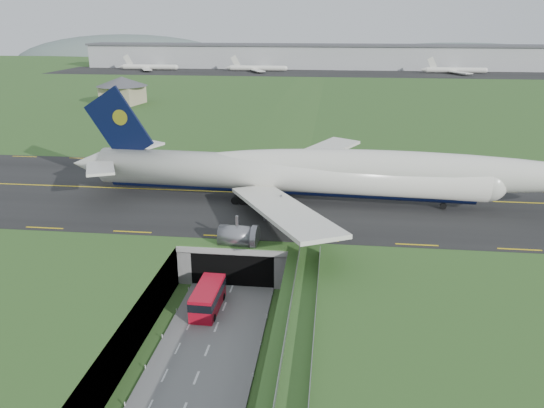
# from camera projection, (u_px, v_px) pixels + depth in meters

# --- Properties ---
(ground) EXTENTS (900.00, 900.00, 0.00)m
(ground) POSITION_uv_depth(u_px,v_px,m) (221.00, 316.00, 68.91)
(ground) COLOR #295020
(ground) RESTS_ON ground
(airfield_deck) EXTENTS (800.00, 800.00, 6.00)m
(airfield_deck) POSITION_uv_depth(u_px,v_px,m) (221.00, 295.00, 67.92)
(airfield_deck) COLOR gray
(airfield_deck) RESTS_ON ground
(trench_road) EXTENTS (12.00, 75.00, 0.20)m
(trench_road) POSITION_uv_depth(u_px,v_px,m) (208.00, 349.00, 61.84)
(trench_road) COLOR slate
(trench_road) RESTS_ON ground
(taxiway) EXTENTS (800.00, 44.00, 0.18)m
(taxiway) POSITION_uv_depth(u_px,v_px,m) (257.00, 193.00, 97.86)
(taxiway) COLOR black
(taxiway) RESTS_ON airfield_deck
(tunnel_portal) EXTENTS (17.00, 22.30, 6.00)m
(tunnel_portal) POSITION_uv_depth(u_px,v_px,m) (242.00, 242.00, 83.49)
(tunnel_portal) COLOR gray
(tunnel_portal) RESTS_ON ground
(guideway) EXTENTS (3.00, 53.00, 7.05)m
(guideway) POSITION_uv_depth(u_px,v_px,m) (295.00, 382.00, 48.03)
(guideway) COLOR #A8A8A3
(guideway) RESTS_ON ground
(jumbo_jet) EXTENTS (94.62, 60.78, 20.14)m
(jumbo_jet) POSITION_uv_depth(u_px,v_px,m) (324.00, 174.00, 91.08)
(jumbo_jet) COLOR silver
(jumbo_jet) RESTS_ON ground
(shuttle_tram) EXTENTS (3.33, 8.30, 3.35)m
(shuttle_tram) POSITION_uv_depth(u_px,v_px,m) (208.00, 298.00, 69.65)
(shuttle_tram) COLOR #B60C20
(shuttle_tram) RESTS_ON ground
(service_building) EXTENTS (21.69, 21.69, 10.30)m
(service_building) POSITION_uv_depth(u_px,v_px,m) (122.00, 88.00, 199.78)
(service_building) COLOR tan
(service_building) RESTS_ON ground
(cargo_terminal) EXTENTS (320.00, 67.00, 15.60)m
(cargo_terminal) POSITION_uv_depth(u_px,v_px,m) (315.00, 56.00, 345.18)
(cargo_terminal) COLOR #B2B2B2
(cargo_terminal) RESTS_ON ground
(distant_hills) EXTENTS (700.00, 91.00, 60.00)m
(distant_hills) POSITION_uv_depth(u_px,v_px,m) (393.00, 68.00, 466.52)
(distant_hills) COLOR slate
(distant_hills) RESTS_ON ground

